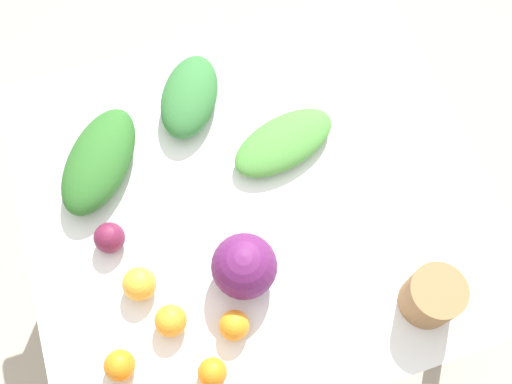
% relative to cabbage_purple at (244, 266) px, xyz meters
% --- Properties ---
extents(ground_plane, '(8.00, 8.00, 0.00)m').
position_rel_cabbage_purple_xyz_m(ground_plane, '(-0.09, -0.19, -0.85)').
color(ground_plane, '#B2A899').
extents(dining_table, '(1.18, 1.06, 0.78)m').
position_rel_cabbage_purple_xyz_m(dining_table, '(-0.09, -0.19, -0.18)').
color(dining_table, silver).
rests_on(dining_table, ground_plane).
extents(cabbage_purple, '(0.15, 0.15, 0.15)m').
position_rel_cabbage_purple_xyz_m(cabbage_purple, '(0.00, 0.00, 0.00)').
color(cabbage_purple, '#601E5B').
rests_on(cabbage_purple, dining_table).
extents(paper_bag, '(0.13, 0.13, 0.12)m').
position_rel_cabbage_purple_xyz_m(paper_bag, '(-0.38, 0.20, -0.02)').
color(paper_bag, '#997047').
rests_on(paper_bag, dining_table).
extents(greens_bunch_scallion, '(0.25, 0.30, 0.09)m').
position_rel_cabbage_purple_xyz_m(greens_bunch_scallion, '(-0.01, -0.50, -0.03)').
color(greens_bunch_scallion, '#337538').
rests_on(greens_bunch_scallion, dining_table).
extents(greens_bunch_dandelion, '(0.30, 0.34, 0.10)m').
position_rel_cabbage_purple_xyz_m(greens_bunch_dandelion, '(0.26, -0.39, -0.03)').
color(greens_bunch_dandelion, '#2D6B28').
rests_on(greens_bunch_dandelion, dining_table).
extents(greens_bunch_kale, '(0.32, 0.22, 0.06)m').
position_rel_cabbage_purple_xyz_m(greens_bunch_kale, '(-0.20, -0.30, -0.04)').
color(greens_bunch_kale, '#4C933D').
rests_on(greens_bunch_kale, dining_table).
extents(beet_root, '(0.08, 0.08, 0.08)m').
position_rel_cabbage_purple_xyz_m(beet_root, '(0.28, -0.18, -0.04)').
color(beet_root, maroon).
rests_on(beet_root, dining_table).
extents(orange_0, '(0.07, 0.07, 0.07)m').
position_rel_cabbage_purple_xyz_m(orange_0, '(0.06, 0.11, -0.04)').
color(orange_0, orange).
rests_on(orange_0, dining_table).
extents(orange_2, '(0.08, 0.08, 0.08)m').
position_rel_cabbage_purple_xyz_m(orange_2, '(0.24, -0.05, -0.04)').
color(orange_2, '#F9A833').
rests_on(orange_2, dining_table).
extents(orange_3, '(0.07, 0.07, 0.07)m').
position_rel_cabbage_purple_xyz_m(orange_3, '(0.20, 0.06, -0.04)').
color(orange_3, orange).
rests_on(orange_3, dining_table).
extents(orange_5, '(0.07, 0.07, 0.07)m').
position_rel_cabbage_purple_xyz_m(orange_5, '(0.14, 0.20, -0.04)').
color(orange_5, orange).
rests_on(orange_5, dining_table).
extents(orange_6, '(0.07, 0.07, 0.07)m').
position_rel_cabbage_purple_xyz_m(orange_6, '(0.33, 0.12, -0.04)').
color(orange_6, orange).
rests_on(orange_6, dining_table).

